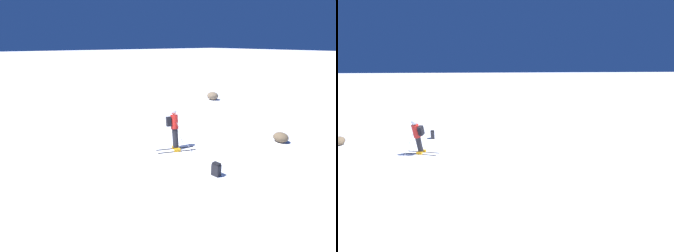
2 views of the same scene
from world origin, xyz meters
TOP-DOWN VIEW (x-y plane):
  - ground_plane at (0.00, 0.00)m, footprint 300.00×300.00m
  - skier at (0.84, -0.07)m, footprint 1.41×1.80m
  - spare_backpack at (-2.13, 0.24)m, footprint 0.33×0.26m
  - exposed_boulder_0 at (-1.56, -4.74)m, footprint 0.74×0.63m
  - exposed_boulder_1 at (7.38, -9.02)m, footprint 1.01×0.86m

SIDE VIEW (x-z plane):
  - ground_plane at x=0.00m, z-range 0.00..0.00m
  - exposed_boulder_0 at x=-1.56m, z-range 0.00..0.48m
  - spare_backpack at x=-2.13m, z-range -0.01..0.49m
  - exposed_boulder_1 at x=7.38m, z-range 0.00..0.66m
  - skier at x=0.84m, z-range 0.10..1.96m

